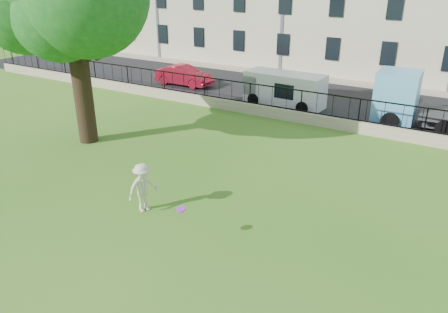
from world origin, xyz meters
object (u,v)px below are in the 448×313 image
Objects in this scene: frisbee at (181,209)px; blue_truck at (445,104)px; white_van at (284,90)px; man at (143,188)px; red_sedan at (184,76)px.

blue_truck is at bearing 70.40° from frisbee.
frisbee is 0.06× the size of white_van.
white_van is 0.70× the size of blue_truck.
blue_truck reaches higher than frisbee.
frisbee is (2.20, -0.88, 0.29)m from man.
red_sedan is 16.54m from blue_truck.
white_van is at bearing -97.81° from red_sedan.
white_van reaches higher than red_sedan.
white_van reaches higher than man.
white_van is at bearing 102.74° from frisbee.
white_van is (-1.10, 13.72, 0.12)m from man.
frisbee is 15.50m from blue_truck.
white_van is 8.51m from blue_truck.
red_sedan is 0.89× the size of white_van.
blue_truck is at bearing -94.15° from red_sedan.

